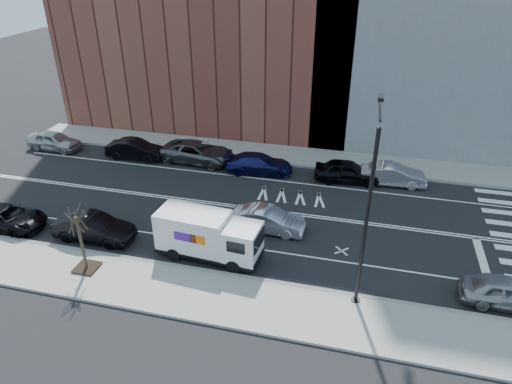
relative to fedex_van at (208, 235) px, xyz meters
The scene contains 19 objects.
ground 5.88m from the fedex_van, 78.58° to the left, with size 120.00×120.00×0.00m, color black.
sidewalk_near 3.64m from the fedex_van, 70.52° to the right, with size 44.00×3.60×0.15m, color gray.
sidewalk_far 14.51m from the fedex_van, 85.51° to the left, with size 44.00×3.60×0.15m, color gray.
curb_near 2.22m from the fedex_van, 51.03° to the right, with size 44.00×0.25×0.17m, color gray.
curb_far 12.72m from the fedex_van, 84.87° to the left, with size 44.00×0.25×0.17m, color gray.
road_markings 5.88m from the fedex_van, 78.58° to the left, with size 40.00×8.60×0.01m, color white, non-canonical shape.
streetlight 9.02m from the fedex_van, ahead, with size 0.44×4.02×9.34m.
street_tree 6.50m from the fedex_van, 154.52° to the right, with size 1.20×1.20×3.75m.
fedex_van is the anchor object (origin of this frame).
far_parked_a 20.70m from the fedex_van, 147.94° to the left, with size 1.85×4.60×1.57m, color #A7A8AC.
far_parked_b 14.93m from the fedex_van, 132.46° to the left, with size 1.62×4.66×1.54m, color black.
far_parked_c 12.66m from the fedex_van, 113.27° to the left, with size 2.68×5.81×1.61m, color #55575D.
far_parked_d 10.95m from the fedex_van, 89.19° to the left, with size 2.05×5.05×1.46m, color #171952.
far_parked_e 13.00m from the fedex_van, 58.77° to the left, with size 1.90×4.71×1.61m, color black.
far_parked_f 15.14m from the fedex_van, 48.95° to the left, with size 1.61×4.61×1.52m, color silver.
driving_sedan 4.29m from the fedex_van, 52.52° to the left, with size 1.56×4.47×1.47m, color silver.
near_parked_rear_a 7.05m from the fedex_van, behind, with size 1.65×4.74×1.56m, color black.
near_parked_rear_b 12.96m from the fedex_van, behind, with size 2.27×4.92×1.37m, color black.
near_parked_front 15.16m from the fedex_van, ahead, with size 1.77×4.40×1.50m, color #9F9FA4.
Camera 1 is at (6.46, -24.89, 15.37)m, focal length 32.00 mm.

